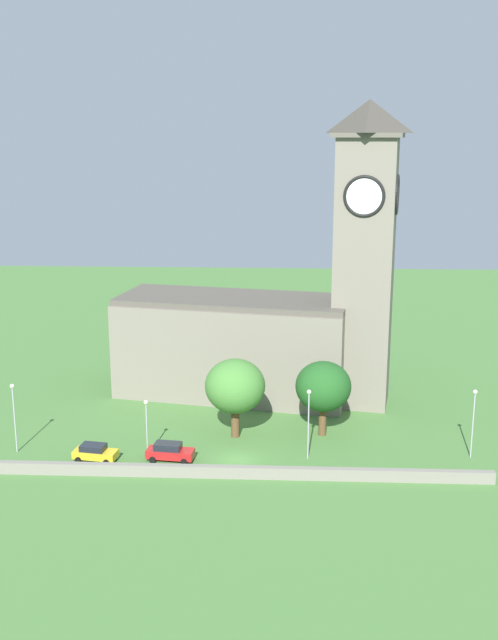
{
  "coord_description": "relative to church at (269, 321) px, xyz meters",
  "views": [
    {
      "loc": [
        4.48,
        -69.67,
        31.74
      ],
      "look_at": [
        0.77,
        7.86,
        12.72
      ],
      "focal_mm": 41.75,
      "sensor_mm": 36.0,
      "label": 1
    }
  ],
  "objects": [
    {
      "name": "streetlamp_central",
      "position": [
        4.41,
        -19.24,
        -4.77
      ],
      "size": [
        0.44,
        0.44,
        7.38
      ],
      "color": "#9EA0A5",
      "rests_on": "ground"
    },
    {
      "name": "tree_churchyard",
      "position": [
        -3.34,
        -13.84,
        -3.88
      ],
      "size": [
        6.5,
        6.5,
        8.75
      ],
      "color": "brown",
      "rests_on": "ground"
    },
    {
      "name": "car_yellow",
      "position": [
        -17.12,
        -20.66,
        -8.81
      ],
      "size": [
        4.62,
        2.65,
        1.68
      ],
      "color": "gold",
      "rests_on": "ground"
    },
    {
      "name": "church",
      "position": [
        0.0,
        0.0,
        0.0
      ],
      "size": [
        35.44,
        17.07,
        36.01
      ],
      "color": "slate",
      "rests_on": "ground"
    },
    {
      "name": "ground_plane",
      "position": [
        -2.7,
        -4.95,
        -9.66
      ],
      "size": [
        200.0,
        200.0,
        0.0
      ],
      "primitive_type": "plane",
      "color": "#477538"
    },
    {
      "name": "car_red",
      "position": [
        -9.57,
        -20.32,
        -8.72
      ],
      "size": [
        4.94,
        2.52,
        1.85
      ],
      "color": "red",
      "rests_on": "ground"
    },
    {
      "name": "streetlamp_east_mid",
      "position": [
        21.06,
        -18.1,
        -4.83
      ],
      "size": [
        0.44,
        0.44,
        7.28
      ],
      "color": "#9EA0A5",
      "rests_on": "ground"
    },
    {
      "name": "streetlamp_west_mid",
      "position": [
        -11.96,
        -19.58,
        -5.49
      ],
      "size": [
        0.44,
        0.44,
        6.13
      ],
      "color": "#9EA0A5",
      "rests_on": "ground"
    },
    {
      "name": "tree_by_tower",
      "position": [
        6.18,
        -12.87,
        -4.09
      ],
      "size": [
        6.05,
        6.05,
        8.34
      ],
      "color": "brown",
      "rests_on": "ground"
    },
    {
      "name": "streetlamp_west_end",
      "position": [
        -25.76,
        -19.0,
        -4.74
      ],
      "size": [
        0.44,
        0.44,
        7.43
      ],
      "color": "#9EA0A5",
      "rests_on": "ground"
    },
    {
      "name": "quay_barrier",
      "position": [
        -2.7,
        -23.99,
        -9.07
      ],
      "size": [
        49.2,
        0.7,
        1.19
      ],
      "primitive_type": "cube",
      "color": "gray",
      "rests_on": "ground"
    }
  ]
}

